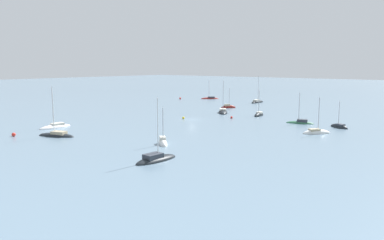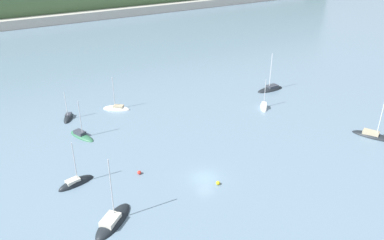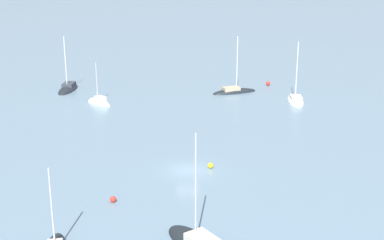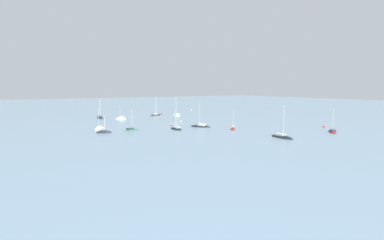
{
  "view_description": "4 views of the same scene",
  "coord_description": "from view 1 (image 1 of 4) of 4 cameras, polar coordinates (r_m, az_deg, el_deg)",
  "views": [
    {
      "loc": [
        74.36,
        60.26,
        14.14
      ],
      "look_at": [
        14.02,
        11.3,
        2.57
      ],
      "focal_mm": 35.0,
      "sensor_mm": 36.0,
      "label": 1
    },
    {
      "loc": [
        -28.93,
        -39.45,
        33.93
      ],
      "look_at": [
        5.49,
        11.93,
        3.91
      ],
      "focal_mm": 35.0,
      "sensor_mm": 36.0,
      "label": 2
    },
    {
      "loc": [
        -53.86,
        -1.86,
        22.32
      ],
      "look_at": [
        11.03,
        -0.14,
        2.32
      ],
      "focal_mm": 50.0,
      "sensor_mm": 36.0,
      "label": 3
    },
    {
      "loc": [
        -108.93,
        60.99,
        15.07
      ],
      "look_at": [
        -16.89,
        2.98,
        2.98
      ],
      "focal_mm": 28.0,
      "sensor_mm": 36.0,
      "label": 4
    }
  ],
  "objects": [
    {
      "name": "sailboat_9",
      "position": [
        94.14,
        16.16,
        -0.43
      ],
      "size": [
        3.77,
        6.86,
        7.99
      ],
      "rotation": [
        0.0,
        0.0,
        5.01
      ],
      "color": "#2D6647",
      "rests_on": "ground_plane"
    },
    {
      "name": "sailboat_10",
      "position": [
        90.65,
        21.5,
        -1.06
      ],
      "size": [
        3.83,
        5.2,
        6.77
      ],
      "rotation": [
        0.0,
        0.0,
        4.21
      ],
      "color": "black",
      "rests_on": "ground_plane"
    },
    {
      "name": "sailboat_5",
      "position": [
        141.86,
        9.92,
        2.66
      ],
      "size": [
        8.04,
        2.18,
        10.58
      ],
      "rotation": [
        0.0,
        0.0,
        3.14
      ],
      "color": "black",
      "rests_on": "ground_plane"
    },
    {
      "name": "sailboat_11",
      "position": [
        56.03,
        -5.53,
        -6.06
      ],
      "size": [
        7.79,
        2.97,
        10.06
      ],
      "rotation": [
        0.0,
        0.0,
        3.09
      ],
      "color": "black",
      "rests_on": "ground_plane"
    },
    {
      "name": "sailboat_0",
      "position": [
        79.08,
        -19.94,
        -2.27
      ],
      "size": [
        5.2,
        8.24,
        10.24
      ],
      "rotation": [
        0.0,
        0.0,
        5.1
      ],
      "color": "black",
      "rests_on": "ground_plane"
    },
    {
      "name": "sailboat_4",
      "position": [
        89.96,
        -20.1,
        -1.03
      ],
      "size": [
        7.62,
        2.65,
        10.26
      ],
      "rotation": [
        0.0,
        0.0,
        6.26
      ],
      "color": "silver",
      "rests_on": "ground_plane"
    },
    {
      "name": "mooring_buoy_0",
      "position": [
        153.76,
        -1.82,
        3.33
      ],
      "size": [
        0.76,
        0.76,
        0.76
      ],
      "color": "red",
      "rests_on": "ground_plane"
    },
    {
      "name": "sailboat_6",
      "position": [
        81.45,
        18.42,
        -1.91
      ],
      "size": [
        5.81,
        5.46,
        8.36
      ],
      "rotation": [
        0.0,
        0.0,
        2.42
      ],
      "color": "white",
      "rests_on": "ground_plane"
    },
    {
      "name": "mooring_buoy_3",
      "position": [
        97.75,
        -1.32,
        0.33
      ],
      "size": [
        0.62,
        0.62,
        0.62
      ],
      "color": "yellow",
      "rests_on": "ground_plane"
    },
    {
      "name": "mooring_buoy_4",
      "position": [
        99.2,
        6.05,
        0.41
      ],
      "size": [
        0.61,
        0.61,
        0.61
      ],
      "color": "red",
      "rests_on": "ground_plane"
    },
    {
      "name": "sailboat_7",
      "position": [
        155.46,
        2.76,
        3.28
      ],
      "size": [
        6.65,
        6.78,
        8.33
      ],
      "rotation": [
        0.0,
        0.0,
        5.48
      ],
      "color": "maroon",
      "rests_on": "ground_plane"
    },
    {
      "name": "sailboat_2",
      "position": [
        123.39,
        5.55,
        1.9
      ],
      "size": [
        4.54,
        4.34,
        7.49
      ],
      "rotation": [
        0.0,
        0.0,
        2.4
      ],
      "color": "maroon",
      "rests_on": "ground_plane"
    },
    {
      "name": "sailboat_8",
      "position": [
        110.34,
        4.73,
        1.13
      ],
      "size": [
        7.81,
        6.75,
        10.42
      ],
      "rotation": [
        0.0,
        0.0,
        0.64
      ],
      "color": "black",
      "rests_on": "ground_plane"
    },
    {
      "name": "ground_plane",
      "position": [
        96.75,
        0.03,
        0.07
      ],
      "size": [
        600.0,
        600.0,
        0.0
      ],
      "primitive_type": "plane",
      "color": "slate"
    },
    {
      "name": "sailboat_3",
      "position": [
        105.63,
        10.16,
        0.69
      ],
      "size": [
        5.96,
        2.67,
        8.09
      ],
      "rotation": [
        0.0,
        0.0,
        0.17
      ],
      "color": "black",
      "rests_on": "ground_plane"
    },
    {
      "name": "sailboat_1",
      "position": [
        67.24,
        -4.45,
        -3.6
      ],
      "size": [
        4.28,
        4.81,
        7.57
      ],
      "rotation": [
        0.0,
        0.0,
        0.89
      ],
      "color": "white",
      "rests_on": "ground_plane"
    },
    {
      "name": "mooring_buoy_1",
      "position": [
        82.09,
        -25.54,
        -2.01
      ],
      "size": [
        0.77,
        0.77,
        0.77
      ],
      "color": "red",
      "rests_on": "ground_plane"
    }
  ]
}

